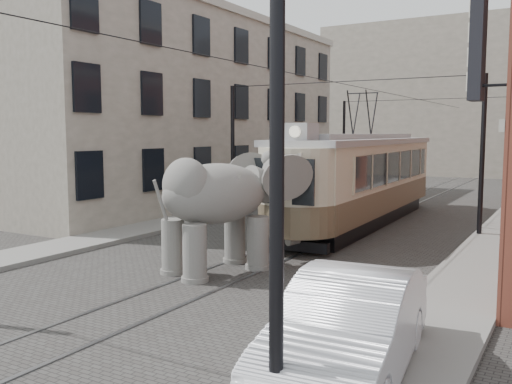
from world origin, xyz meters
The scene contains 10 objects.
ground centered at (0.00, 0.00, 0.00)m, with size 120.00×120.00×0.00m, color #3C3A37.
tram_rails centered at (0.00, 0.00, 0.01)m, with size 1.54×80.00×0.02m, color slate, non-canonical shape.
sidewalk_right centered at (6.00, 0.00, 0.07)m, with size 2.00×60.00×0.15m, color slate.
sidewalk_left centered at (-6.50, 0.00, 0.07)m, with size 2.00×60.00×0.15m, color slate.
stucco_building centered at (-11.00, 10.00, 5.00)m, with size 7.00×24.00×10.00m, color gray.
distant_block centered at (0.00, 40.00, 7.00)m, with size 28.00×10.00×14.00m, color gray.
catenary centered at (-0.20, 5.00, 3.00)m, with size 11.00×30.20×6.00m, color black, non-canonical shape.
tram centered at (0.29, 6.90, 2.78)m, with size 2.90×14.04×5.57m, color #BDB499, non-canonical shape.
elephant centered at (-0.38, -3.09, 1.68)m, with size 3.03×5.50×3.36m, color #64615C, non-canonical shape.
parked_car centered at (5.31, -7.80, 0.83)m, with size 1.77×5.04×1.66m, color silver.
Camera 1 is at (8.28, -15.82, 3.86)m, focal length 39.25 mm.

